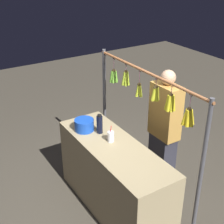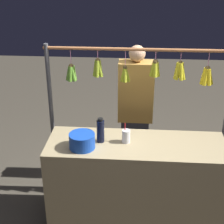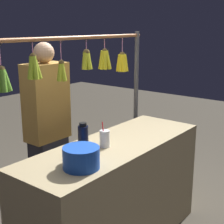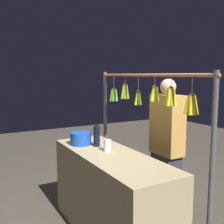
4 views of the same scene
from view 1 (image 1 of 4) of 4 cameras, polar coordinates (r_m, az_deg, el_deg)
name	(u,v)px [view 1 (image 1 of 4)]	position (r m, az deg, el deg)	size (l,w,h in m)	color
ground_plane	(114,207)	(4.25, 0.33, -16.24)	(12.00, 12.00, 0.00)	#453F34
market_counter	(114,178)	(3.96, 0.35, -11.45)	(1.71, 0.58, 0.90)	tan
display_rack	(147,110)	(3.73, 6.09, 0.38)	(1.89, 0.12, 1.74)	#4C4C51
water_bottle	(100,124)	(3.90, -2.19, -2.15)	(0.07, 0.07, 0.25)	black
blue_bucket	(84,125)	(3.99, -4.88, -2.26)	(0.24, 0.24, 0.14)	#1845B4
drink_cup	(111,137)	(3.75, -0.22, -4.33)	(0.08, 0.08, 0.20)	silver
vendor_person	(164,133)	(4.15, 9.03, -3.72)	(0.39, 0.21, 1.65)	#2D2D38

